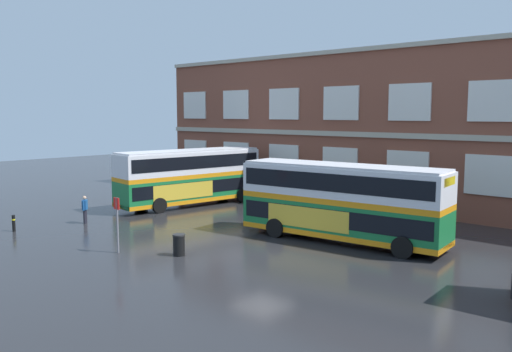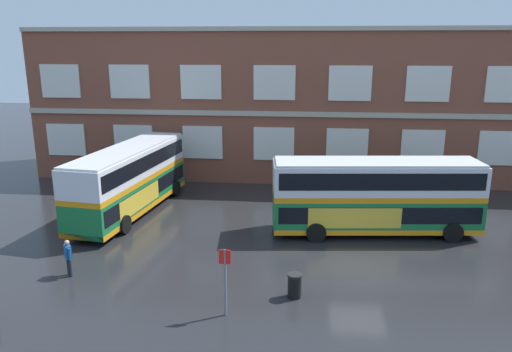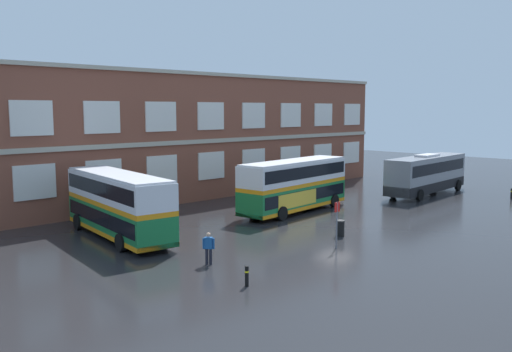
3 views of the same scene
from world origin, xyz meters
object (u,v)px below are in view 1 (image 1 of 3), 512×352
(waiting_passenger, at_px, (85,208))
(safety_bollard_west, at_px, (14,223))
(double_decker_near, at_px, (190,176))
(station_litter_bin, at_px, (179,245))
(double_decker_middle, at_px, (341,201))
(bus_stand_flag, at_px, (117,220))

(waiting_passenger, height_order, safety_bollard_west, waiting_passenger)
(double_decker_near, distance_m, station_litter_bin, 14.06)
(station_litter_bin, xyz_separation_m, safety_bollard_west, (-11.03, -3.01, -0.03))
(double_decker_middle, height_order, bus_stand_flag, double_decker_middle)
(waiting_passenger, bearing_deg, double_decker_middle, 25.08)
(safety_bollard_west, bearing_deg, double_decker_middle, 34.84)
(double_decker_near, xyz_separation_m, waiting_passenger, (0.19, -8.60, -1.22))
(double_decker_middle, distance_m, bus_stand_flag, 11.39)
(double_decker_middle, bearing_deg, station_litter_bin, -118.69)
(double_decker_near, bearing_deg, safety_bollard_west, -93.64)
(waiting_passenger, xyz_separation_m, bus_stand_flag, (7.47, -2.57, 0.70))
(double_decker_near, relative_size, bus_stand_flag, 4.16)
(station_litter_bin, bearing_deg, waiting_passenger, 174.81)
(double_decker_near, distance_m, waiting_passenger, 8.69)
(double_decker_middle, xyz_separation_m, station_litter_bin, (-4.12, -7.54, -1.63))
(bus_stand_flag, bearing_deg, double_decker_middle, 53.97)
(bus_stand_flag, distance_m, safety_bollard_west, 8.64)
(safety_bollard_west, bearing_deg, bus_stand_flag, 9.04)
(bus_stand_flag, bearing_deg, waiting_passenger, 160.99)
(double_decker_middle, distance_m, waiting_passenger, 15.68)
(waiting_passenger, bearing_deg, bus_stand_flag, -19.01)
(double_decker_middle, height_order, safety_bollard_west, double_decker_middle)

